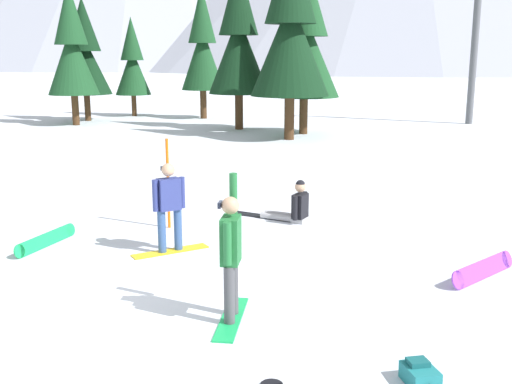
{
  "coord_description": "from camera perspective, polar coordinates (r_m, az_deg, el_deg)",
  "views": [
    {
      "loc": [
        4.94,
        -7.55,
        3.63
      ],
      "look_at": [
        1.15,
        3.48,
        1.0
      ],
      "focal_mm": 43.51,
      "sensor_mm": 36.0,
      "label": 1
    }
  ],
  "objects": [
    {
      "name": "snowboarder_midground",
      "position": [
        11.47,
        -7.99,
        -1.27
      ],
      "size": [
        1.17,
        1.28,
        1.68
      ],
      "color": "yellow",
      "rests_on": "ground_plane"
    },
    {
      "name": "pine_tree_slender",
      "position": [
        28.3,
        4.5,
        13.71
      ],
      "size": [
        3.16,
        3.16,
        7.6
      ],
      "color": "#472D19",
      "rests_on": "ground_plane"
    },
    {
      "name": "ski_lift_tower",
      "position": [
        34.21,
        19.57,
        14.18
      ],
      "size": [
        3.12,
        0.36,
        8.55
      ],
      "color": "#595B60",
      "rests_on": "ground_plane"
    },
    {
      "name": "loose_snowboard_near_left",
      "position": [
        12.56,
        -18.76,
        -4.17
      ],
      "size": [
        0.15,
        1.76,
        0.26
      ],
      "color": "#19B259",
      "rests_on": "ground_plane"
    },
    {
      "name": "pine_tree_tall",
      "position": [
        29.98,
        -1.61,
        13.86
      ],
      "size": [
        2.87,
        2.87,
        7.77
      ],
      "color": "#472D19",
      "rests_on": "ground_plane"
    },
    {
      "name": "loose_snowboard_far_spare",
      "position": [
        10.96,
        20.14,
        -6.65
      ],
      "size": [
        1.04,
        1.67,
        0.28
      ],
      "color": "#993FD8",
      "rests_on": "ground_plane"
    },
    {
      "name": "pine_tree_short",
      "position": [
        37.03,
        -11.31,
        11.58
      ],
      "size": [
        2.04,
        2.04,
        5.62
      ],
      "color": "#472D19",
      "rests_on": "ground_plane"
    },
    {
      "name": "pine_tree_young",
      "position": [
        35.02,
        -15.5,
        12.12
      ],
      "size": [
        2.73,
        2.73,
        6.49
      ],
      "color": "#472D19",
      "rests_on": "ground_plane"
    },
    {
      "name": "snowboarder_background",
      "position": [
        13.63,
        3.37,
        -1.37
      ],
      "size": [
        1.84,
        0.72,
        0.94
      ],
      "color": "#B7B7BC",
      "rests_on": "ground_plane"
    },
    {
      "name": "pine_tree_twin",
      "position": [
        33.02,
        -16.6,
        12.55
      ],
      "size": [
        2.54,
        2.54,
        7.05
      ],
      "color": "#472D19",
      "rests_on": "ground_plane"
    },
    {
      "name": "trail_marker_pole",
      "position": [
        13.08,
        -8.09,
        0.75
      ],
      "size": [
        0.06,
        0.06,
        1.9
      ],
      "primitive_type": "cylinder",
      "color": "orange",
      "rests_on": "ground_plane"
    },
    {
      "name": "backpack_teal",
      "position": [
        7.44,
        14.83,
        -15.91
      ],
      "size": [
        0.5,
        0.55,
        0.27
      ],
      "color": "#1E7A7F",
      "rests_on": "ground_plane"
    },
    {
      "name": "pine_tree_broad",
      "position": [
        26.38,
        3.17,
        14.76
      ],
      "size": [
        3.3,
        3.3,
        8.41
      ],
      "color": "#472D19",
      "rests_on": "ground_plane"
    },
    {
      "name": "pine_tree_leaning",
      "position": [
        35.12,
        -4.96,
        13.19
      ],
      "size": [
        2.37,
        2.37,
        7.27
      ],
      "color": "#472D19",
      "rests_on": "ground_plane"
    },
    {
      "name": "ground_plane",
      "position": [
        9.73,
        -13.35,
        -9.58
      ],
      "size": [
        800.0,
        800.0,
        0.0
      ],
      "primitive_type": "plane",
      "color": "silver"
    },
    {
      "name": "snowboarder_foreground",
      "position": [
        8.47,
        -2.33,
        -5.69
      ],
      "size": [
        0.58,
        1.5,
        2.02
      ],
      "color": "#19B259",
      "rests_on": "ground_plane"
    }
  ]
}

